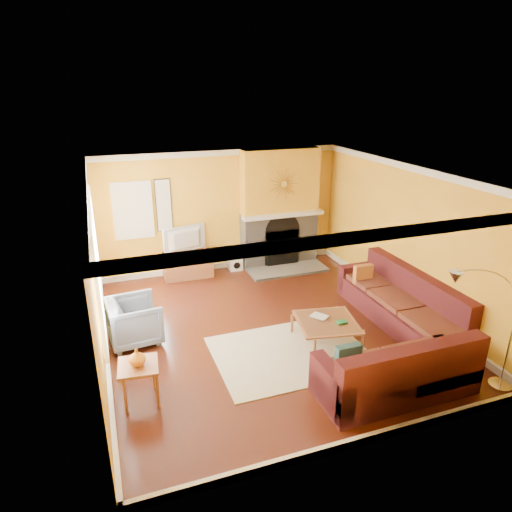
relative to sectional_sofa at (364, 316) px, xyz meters
name	(u,v)px	position (x,y,z in m)	size (l,w,h in m)	color
floor	(268,328)	(-1.33, 0.92, -0.46)	(5.50, 6.00, 0.02)	#572212
ceiling	(270,174)	(-1.33, 0.92, 2.26)	(5.50, 6.00, 0.02)	white
wall_back	(220,211)	(-1.33, 3.93, 0.90)	(5.50, 0.02, 2.70)	yellow
wall_front	(369,350)	(-1.33, -2.09, 0.90)	(5.50, 0.02, 2.70)	yellow
wall_left	(94,278)	(-4.09, 0.92, 0.90)	(0.02, 6.00, 2.70)	yellow
wall_right	(408,238)	(1.43, 0.92, 0.90)	(0.02, 6.00, 2.70)	yellow
baseboard	(268,324)	(-1.33, 0.92, -0.39)	(5.50, 6.00, 0.12)	white
crown_molding	(269,179)	(-1.33, 0.92, 2.19)	(5.50, 6.00, 0.12)	white
window_left_near	(93,241)	(-4.05, 2.22, 1.05)	(0.06, 1.22, 1.72)	white
window_left_far	(96,285)	(-4.05, 0.32, 1.05)	(0.06, 1.22, 1.72)	white
window_back	(133,210)	(-3.23, 3.88, 1.10)	(0.82, 0.06, 1.22)	white
wall_art	(164,205)	(-2.58, 3.89, 1.15)	(0.34, 0.04, 1.14)	white
fireplace	(280,208)	(0.02, 3.72, 0.90)	(1.80, 0.40, 2.70)	gray
mantel	(284,215)	(0.02, 3.48, 0.80)	(1.92, 0.22, 0.08)	white
hearth	(288,270)	(0.02, 3.17, -0.42)	(1.80, 0.70, 0.06)	gray
sunburst	(284,184)	(0.02, 3.49, 1.50)	(0.70, 0.04, 0.70)	olive
rug	(290,353)	(-1.29, 0.03, -0.44)	(2.40, 1.80, 0.02)	beige
sectional_sofa	(364,316)	(0.00, 0.00, 0.00)	(2.84, 3.55, 0.90)	#4D181D
coffee_table	(326,331)	(-0.58, 0.18, -0.26)	(0.96, 0.96, 0.38)	white
media_console	(188,265)	(-2.19, 3.62, -0.16)	(1.06, 0.47, 0.58)	#9B5C38
tv	(187,240)	(-2.19, 3.62, 0.41)	(0.98, 0.13, 0.57)	black
subwoofer	(235,263)	(-1.08, 3.69, -0.30)	(0.29, 0.29, 0.29)	white
armchair	(135,321)	(-3.57, 1.24, -0.07)	(0.81, 0.83, 0.76)	gray
side_table	(140,383)	(-3.66, -0.34, -0.17)	(0.52, 0.52, 0.57)	#9B5C38
vase	(137,357)	(-3.66, -0.34, 0.24)	(0.23, 0.23, 0.24)	orange
book	(316,319)	(-0.72, 0.28, -0.06)	(0.20, 0.28, 0.03)	white
arc_lamp	(483,334)	(0.64, -1.76, 0.52)	(1.25, 0.36, 1.93)	silver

